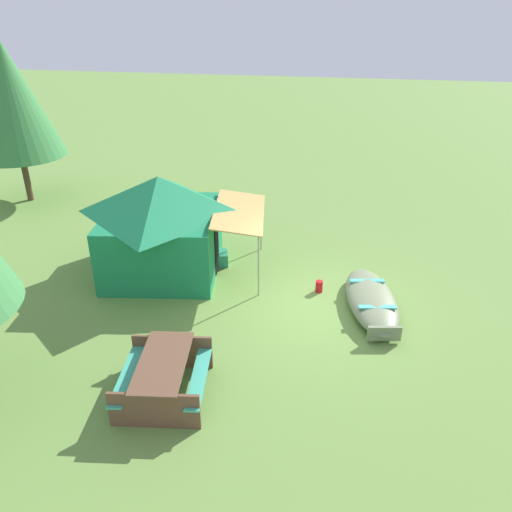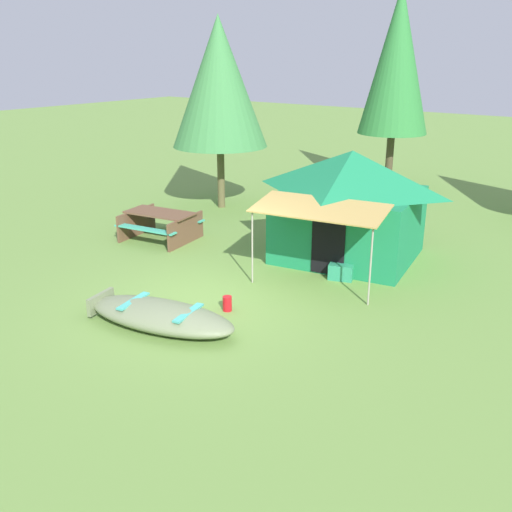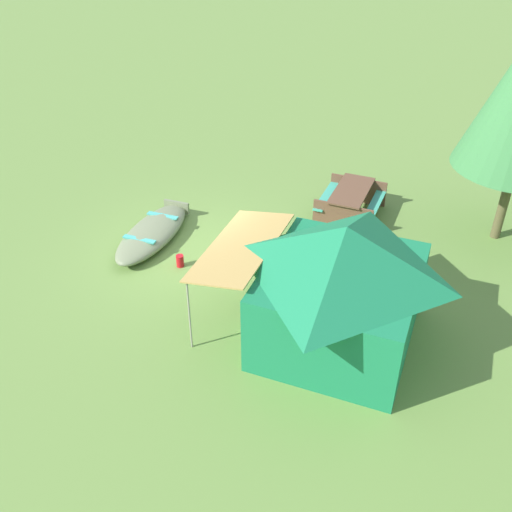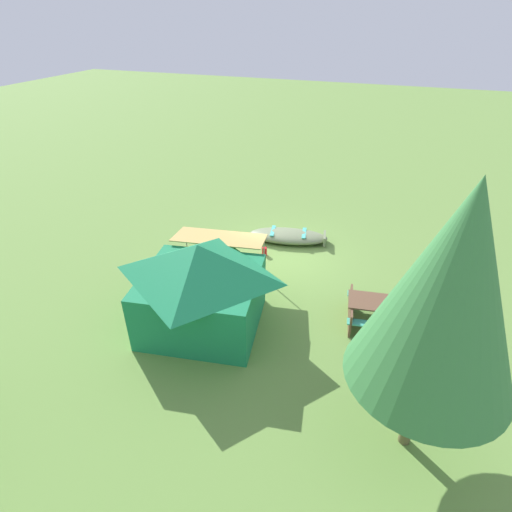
{
  "view_description": "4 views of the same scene",
  "coord_description": "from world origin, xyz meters",
  "px_view_note": "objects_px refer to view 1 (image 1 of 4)",
  "views": [
    {
      "loc": [
        -10.36,
        -0.56,
        6.43
      ],
      "look_at": [
        0.54,
        1.58,
        0.85
      ],
      "focal_mm": 35.82,
      "sensor_mm": 36.0,
      "label": 1
    },
    {
      "loc": [
        6.98,
        -7.79,
        4.69
      ],
      "look_at": [
        0.63,
        0.89,
        0.87
      ],
      "focal_mm": 40.43,
      "sensor_mm": 36.0,
      "label": 2
    },
    {
      "loc": [
        9.14,
        7.16,
        7.78
      ],
      "look_at": [
        0.31,
        1.89,
        0.77
      ],
      "focal_mm": 40.66,
      "sensor_mm": 36.0,
      "label": 3
    },
    {
      "loc": [
        -3.38,
        11.9,
        7.63
      ],
      "look_at": [
        0.4,
        1.42,
        0.8
      ],
      "focal_mm": 28.62,
      "sensor_mm": 36.0,
      "label": 4
    }
  ],
  "objects_px": {
    "pine_tree_far_center": "(10,98)",
    "beached_rowboat": "(371,300)",
    "canvas_cabin_tent": "(162,223)",
    "cooler_box": "(221,258)",
    "picnic_table": "(164,373)",
    "fuel_can": "(319,286)"
  },
  "relations": [
    {
      "from": "picnic_table",
      "to": "pine_tree_far_center",
      "type": "xyz_separation_m",
      "value": [
        8.71,
        8.29,
        3.07
      ]
    },
    {
      "from": "canvas_cabin_tent",
      "to": "fuel_can",
      "type": "relative_size",
      "value": 15.57
    },
    {
      "from": "fuel_can",
      "to": "pine_tree_far_center",
      "type": "bearing_deg",
      "value": 67.25
    },
    {
      "from": "fuel_can",
      "to": "pine_tree_far_center",
      "type": "xyz_separation_m",
      "value": [
        4.5,
        10.72,
        3.4
      ]
    },
    {
      "from": "cooler_box",
      "to": "canvas_cabin_tent",
      "type": "bearing_deg",
      "value": 112.76
    },
    {
      "from": "canvas_cabin_tent",
      "to": "cooler_box",
      "type": "xyz_separation_m",
      "value": [
        0.57,
        -1.37,
        -1.16
      ]
    },
    {
      "from": "picnic_table",
      "to": "pine_tree_far_center",
      "type": "height_order",
      "value": "pine_tree_far_center"
    },
    {
      "from": "picnic_table",
      "to": "cooler_box",
      "type": "relative_size",
      "value": 3.82
    },
    {
      "from": "pine_tree_far_center",
      "to": "fuel_can",
      "type": "bearing_deg",
      "value": -112.75
    },
    {
      "from": "beached_rowboat",
      "to": "pine_tree_far_center",
      "type": "relative_size",
      "value": 0.57
    },
    {
      "from": "canvas_cabin_tent",
      "to": "pine_tree_far_center",
      "type": "distance_m",
      "value": 8.08
    },
    {
      "from": "beached_rowboat",
      "to": "pine_tree_far_center",
      "type": "height_order",
      "value": "pine_tree_far_center"
    },
    {
      "from": "canvas_cabin_tent",
      "to": "cooler_box",
      "type": "height_order",
      "value": "canvas_cabin_tent"
    },
    {
      "from": "fuel_can",
      "to": "pine_tree_far_center",
      "type": "height_order",
      "value": "pine_tree_far_center"
    },
    {
      "from": "cooler_box",
      "to": "pine_tree_far_center",
      "type": "distance_m",
      "value": 9.35
    },
    {
      "from": "beached_rowboat",
      "to": "canvas_cabin_tent",
      "type": "distance_m",
      "value": 5.56
    },
    {
      "from": "picnic_table",
      "to": "canvas_cabin_tent",
      "type": "bearing_deg",
      "value": 20.01
    },
    {
      "from": "picnic_table",
      "to": "cooler_box",
      "type": "height_order",
      "value": "picnic_table"
    },
    {
      "from": "cooler_box",
      "to": "picnic_table",
      "type": "bearing_deg",
      "value": -176.56
    },
    {
      "from": "canvas_cabin_tent",
      "to": "picnic_table",
      "type": "bearing_deg",
      "value": -159.99
    },
    {
      "from": "pine_tree_far_center",
      "to": "beached_rowboat",
      "type": "bearing_deg",
      "value": -112.8
    },
    {
      "from": "canvas_cabin_tent",
      "to": "cooler_box",
      "type": "bearing_deg",
      "value": -67.24
    }
  ]
}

